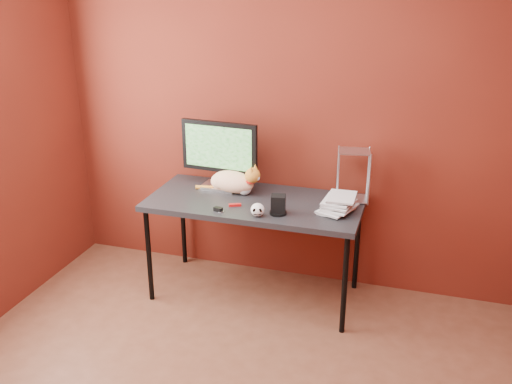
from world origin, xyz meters
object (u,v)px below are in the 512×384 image
(desk, at_px, (255,207))
(monitor, at_px, (219,152))
(speaker, at_px, (278,205))
(book_stack, at_px, (330,121))
(skull_mug, at_px, (258,210))
(cat, at_px, (233,182))

(desk, xyz_separation_m, monitor, (-0.32, 0.16, 0.33))
(speaker, relative_size, book_stack, 0.11)
(monitor, distance_m, skull_mug, 0.64)
(monitor, height_order, book_stack, book_stack)
(cat, height_order, book_stack, book_stack)
(desk, xyz_separation_m, cat, (-0.20, 0.10, 0.13))
(cat, bearing_deg, skull_mug, -37.57)
(monitor, relative_size, skull_mug, 6.07)
(monitor, xyz_separation_m, book_stack, (0.82, -0.16, 0.33))
(skull_mug, height_order, book_stack, book_stack)
(desk, xyz_separation_m, book_stack, (0.51, 0.00, 0.66))
(monitor, xyz_separation_m, cat, (0.12, -0.06, -0.20))
(cat, bearing_deg, monitor, 168.39)
(speaker, bearing_deg, monitor, 136.22)
(monitor, relative_size, speaker, 4.43)
(desk, relative_size, monitor, 2.58)
(desk, bearing_deg, cat, 152.41)
(desk, height_order, monitor, monitor)
(monitor, distance_m, book_stack, 0.90)
(skull_mug, xyz_separation_m, book_stack, (0.41, 0.27, 0.56))
(cat, relative_size, speaker, 3.84)
(cat, distance_m, book_stack, 0.88)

